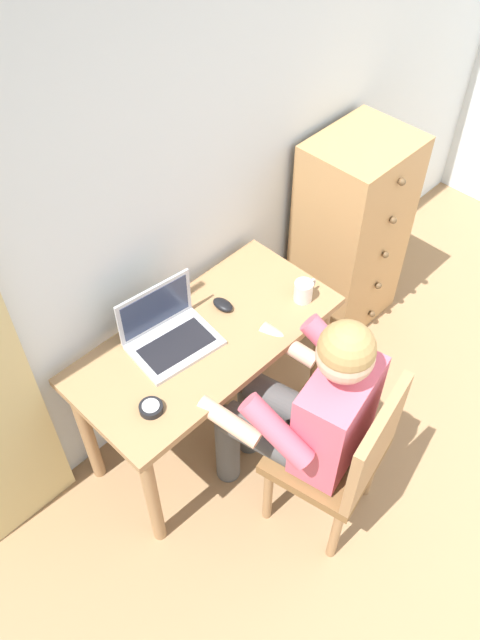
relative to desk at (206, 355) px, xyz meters
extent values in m
cube|color=silver|center=(0.38, 0.34, 0.65)|extent=(4.80, 0.05, 2.50)
cube|color=#9E754C|center=(0.00, 0.00, 0.10)|extent=(1.15, 0.55, 0.03)
cylinder|color=#9E754C|center=(-0.52, -0.22, -0.26)|extent=(0.06, 0.06, 0.69)
cylinder|color=#9E754C|center=(0.52, -0.22, -0.26)|extent=(0.06, 0.06, 0.69)
cylinder|color=#9E754C|center=(-0.52, 0.22, -0.26)|extent=(0.06, 0.06, 0.69)
cylinder|color=#9E754C|center=(0.52, 0.22, -0.26)|extent=(0.06, 0.06, 0.69)
cube|color=tan|center=(1.10, 0.08, -0.05)|extent=(0.51, 0.41, 1.10)
sphere|color=brown|center=(1.10, -0.14, -0.49)|extent=(0.04, 0.04, 0.04)
sphere|color=brown|center=(1.10, -0.14, -0.27)|extent=(0.04, 0.04, 0.04)
sphere|color=brown|center=(1.10, -0.14, -0.05)|extent=(0.04, 0.04, 0.04)
sphere|color=brown|center=(1.10, -0.14, 0.16)|extent=(0.04, 0.04, 0.04)
sphere|color=brown|center=(1.10, -0.14, 0.38)|extent=(0.04, 0.04, 0.04)
cube|color=brown|center=(0.07, -0.61, -0.17)|extent=(0.49, 0.48, 0.05)
cube|color=#9E754C|center=(0.11, -0.78, 0.06)|extent=(0.42, 0.12, 0.42)
cylinder|color=#9E754C|center=(0.21, -0.42, -0.40)|extent=(0.04, 0.04, 0.41)
cylinder|color=#9E754C|center=(-0.12, -0.49, -0.40)|extent=(0.04, 0.04, 0.41)
cylinder|color=#9E754C|center=(0.27, -0.73, -0.40)|extent=(0.04, 0.04, 0.41)
cylinder|color=#9E754C|center=(-0.06, -0.80, -0.40)|extent=(0.04, 0.04, 0.41)
cylinder|color=#4C4C4C|center=(0.12, -0.37, -0.13)|extent=(0.22, 0.42, 0.14)
cylinder|color=#4C4C4C|center=(-0.05, -0.41, -0.13)|extent=(0.22, 0.42, 0.14)
cylinder|color=#4C4C4C|center=(0.08, -0.18, -0.37)|extent=(0.11, 0.11, 0.48)
cylinder|color=#4C4C4C|center=(-0.09, -0.21, -0.37)|extent=(0.11, 0.11, 0.48)
cube|color=#D1566B|center=(0.08, -0.62, 0.10)|extent=(0.39, 0.27, 0.46)
cylinder|color=#D1566B|center=(0.27, -0.45, 0.19)|extent=(0.15, 0.31, 0.25)
cylinder|color=#D1566B|center=(-0.16, -0.53, 0.19)|extent=(0.15, 0.31, 0.25)
cylinder|color=#DBAD8E|center=(0.23, -0.25, 0.08)|extent=(0.12, 0.28, 0.11)
cylinder|color=#DBAD8E|center=(-0.20, -0.34, 0.08)|extent=(0.12, 0.28, 0.11)
sphere|color=#DBAD8E|center=(0.08, -0.61, 0.46)|extent=(0.20, 0.20, 0.20)
sphere|color=#9E7A47|center=(0.08, -0.61, 0.49)|extent=(0.20, 0.20, 0.20)
cube|color=#B7BABF|center=(-0.12, 0.05, 0.13)|extent=(0.37, 0.28, 0.02)
cube|color=black|center=(-0.12, 0.04, 0.14)|extent=(0.30, 0.19, 0.00)
cube|color=#B7BABF|center=(-0.11, 0.17, 0.25)|extent=(0.34, 0.05, 0.22)
cube|color=#2D3851|center=(-0.11, 0.17, 0.25)|extent=(0.30, 0.04, 0.18)
ellipsoid|color=black|center=(0.17, 0.07, 0.14)|extent=(0.06, 0.10, 0.03)
cylinder|color=black|center=(-0.39, -0.12, 0.13)|extent=(0.09, 0.09, 0.03)
cylinder|color=silver|center=(-0.39, -0.12, 0.15)|extent=(0.06, 0.06, 0.00)
cylinder|color=silver|center=(0.44, -0.14, 0.17)|extent=(0.08, 0.08, 0.09)
torus|color=silver|center=(0.49, -0.14, 0.17)|extent=(0.06, 0.01, 0.06)
camera|label=1|loc=(-1.11, -1.28, 2.10)|focal=35.90mm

